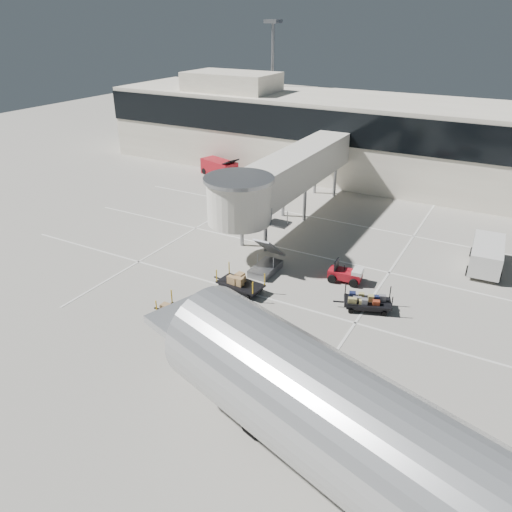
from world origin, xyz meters
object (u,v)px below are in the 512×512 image
at_px(minivan, 487,253).
at_px(aircraft, 396,463).
at_px(suitcase_cart, 368,302).
at_px(belt_loader, 219,168).
at_px(baggage_tug, 346,274).
at_px(ground_worker, 197,316).
at_px(box_cart_far, 239,284).
at_px(box_cart_near, 187,317).

height_order(minivan, aircraft, aircraft).
distance_m(suitcase_cart, belt_loader, 28.99).
height_order(baggage_tug, ground_worker, ground_worker).
relative_size(baggage_tug, ground_worker, 1.15).
bearing_deg(minivan, box_cart_far, -143.27).
xyz_separation_m(minivan, aircraft, (-0.52, -22.59, 2.06)).
height_order(suitcase_cart, belt_loader, belt_loader).
relative_size(baggage_tug, belt_loader, 0.46).
xyz_separation_m(box_cart_far, aircraft, (12.66, -11.51, 2.66)).
relative_size(baggage_tug, box_cart_far, 0.62).
xyz_separation_m(suitcase_cart, box_cart_near, (-8.36, -6.56, 0.07)).
height_order(box_cart_far, ground_worker, ground_worker).
bearing_deg(box_cart_near, belt_loader, 119.14).
distance_m(baggage_tug, box_cart_far, 7.10).
relative_size(ground_worker, belt_loader, 0.40).
relative_size(baggage_tug, aircraft, 0.10).
bearing_deg(box_cart_far, suitcase_cart, 19.08).
relative_size(belt_loader, aircraft, 0.23).
relative_size(box_cart_near, ground_worker, 1.92).
bearing_deg(ground_worker, minivan, 38.50).
bearing_deg(baggage_tug, box_cart_near, -128.54).
distance_m(ground_worker, minivan, 20.57).
bearing_deg(minivan, suitcase_cart, -123.82).
bearing_deg(belt_loader, suitcase_cart, -21.89).
distance_m(baggage_tug, ground_worker, 10.80).
bearing_deg(belt_loader, box_cart_near, -43.12).
distance_m(baggage_tug, aircraft, 17.77).
relative_size(baggage_tug, suitcase_cart, 0.66).
bearing_deg(suitcase_cart, box_cart_near, -162.16).
bearing_deg(aircraft, minivan, 106.68).
xyz_separation_m(suitcase_cart, aircraft, (4.91, -13.37, 2.67)).
bearing_deg(belt_loader, box_cart_far, -36.68).
distance_m(minivan, belt_loader, 29.26).
relative_size(suitcase_cart, box_cart_far, 0.94).
height_order(baggage_tug, box_cart_near, box_cart_near).
xyz_separation_m(baggage_tug, suitcase_cart, (2.29, -2.66, -0.03)).
height_order(suitcase_cart, ground_worker, ground_worker).
distance_m(baggage_tug, belt_loader, 25.53).
bearing_deg(aircraft, box_cart_far, 155.74).
xyz_separation_m(box_cart_far, belt_loader, (-14.57, 20.35, 0.34)).
bearing_deg(ground_worker, suitcase_cart, 29.58).
relative_size(suitcase_cart, aircraft, 0.16).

